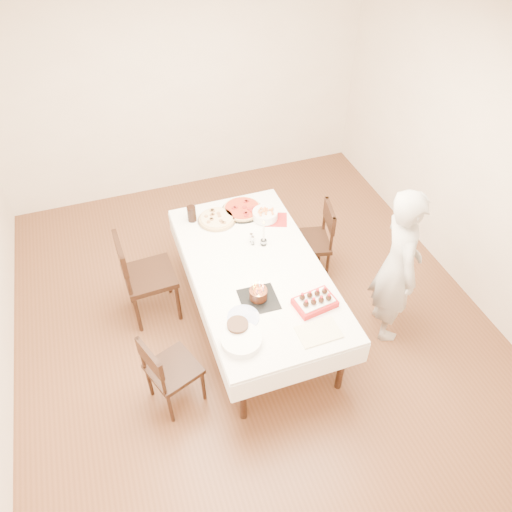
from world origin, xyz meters
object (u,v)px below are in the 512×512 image
object	(u,v)px
pizza_pepperoni	(242,209)
layer_cake	(238,327)
cola_glass	(192,214)
strawberry_box	(315,302)
pasta_bowl	(265,215)
chair_left_dessert	(173,369)
chair_right_savory	(309,242)
taper_candle	(264,233)
pizza_white	(217,219)
chair_left_savory	(150,276)
dining_table	(256,296)
person	(398,266)
birthday_cake	(258,291)

from	to	relation	value
pizza_pepperoni	layer_cake	world-z (taller)	layer_cake
cola_glass	strawberry_box	distance (m)	1.58
pasta_bowl	chair_left_dessert	bearing A→B (deg)	-135.78
chair_right_savory	taper_candle	bearing A→B (deg)	-147.72
pizza_pepperoni	taper_candle	world-z (taller)	taper_candle
pizza_white	strawberry_box	size ratio (longest dim) A/B	1.15
chair_left_dessert	chair_left_savory	bearing A→B (deg)	-111.02
dining_table	pizza_white	world-z (taller)	pizza_white
person	pizza_white	xyz separation A→B (m)	(-1.31, 1.20, -0.04)
strawberry_box	pasta_bowl	bearing A→B (deg)	89.97
cola_glass	strawberry_box	bearing A→B (deg)	-64.05
cola_glass	birthday_cake	xyz separation A→B (m)	(0.27, -1.19, 0.01)
chair_left_savory	strawberry_box	xyz separation A→B (m)	(1.22, -1.05, 0.30)
pasta_bowl	strawberry_box	bearing A→B (deg)	-90.03
strawberry_box	cola_glass	bearing A→B (deg)	115.95
taper_candle	person	bearing A→B (deg)	-35.97
layer_cake	cola_glass	bearing A→B (deg)	90.23
pasta_bowl	layer_cake	bearing A→B (deg)	-118.67
pizza_white	strawberry_box	xyz separation A→B (m)	(0.46, -1.33, 0.02)
dining_table	birthday_cake	size ratio (longest dim) A/B	14.02
person	pizza_pepperoni	bearing A→B (deg)	53.20
chair_left_dessert	pizza_white	xyz separation A→B (m)	(0.77, 1.32, 0.36)
pizza_white	birthday_cake	bearing A→B (deg)	-87.70
pizza_white	taper_candle	bearing A→B (deg)	-56.70
chair_left_savory	chair_left_dessert	bearing A→B (deg)	86.89
dining_table	taper_candle	size ratio (longest dim) A/B	7.46
pizza_white	cola_glass	size ratio (longest dim) A/B	2.37
person	dining_table	bearing A→B (deg)	83.12
chair_left_dessert	layer_cake	world-z (taller)	layer_cake
dining_table	chair_left_savory	xyz separation A→B (m)	(-0.91, 0.47, 0.12)
dining_table	layer_cake	size ratio (longest dim) A/B	9.86
taper_candle	chair_right_savory	bearing A→B (deg)	19.47
chair_right_savory	pizza_pepperoni	bearing A→B (deg)	163.33
dining_table	chair_right_savory	world-z (taller)	chair_right_savory
chair_left_dessert	layer_cake	xyz separation A→B (m)	(0.55, -0.05, 0.38)
pasta_bowl	chair_right_savory	bearing A→B (deg)	-19.51
dining_table	layer_cake	world-z (taller)	layer_cake
chair_left_savory	person	world-z (taller)	person
chair_left_dessert	pizza_white	world-z (taller)	chair_left_dessert
person	birthday_cake	distance (m)	1.27
taper_candle	strawberry_box	world-z (taller)	taper_candle
pasta_bowl	layer_cake	distance (m)	1.43
pizza_pepperoni	dining_table	bearing A→B (deg)	-99.63
chair_left_savory	taper_candle	distance (m)	1.17
chair_left_savory	taper_candle	xyz separation A→B (m)	(1.08, -0.20, 0.40)
chair_left_dessert	chair_right_savory	bearing A→B (deg)	-168.56
chair_left_savory	person	distance (m)	2.29
pasta_bowl	cola_glass	bearing A→B (deg)	162.90
person	cola_glass	distance (m)	2.01
taper_candle	layer_cake	bearing A→B (deg)	-121.11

